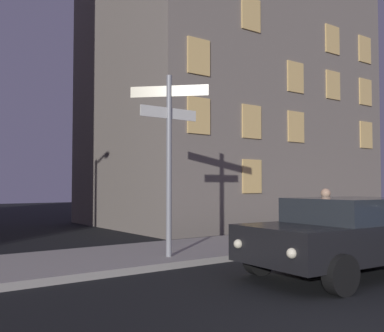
% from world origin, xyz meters
% --- Properties ---
extents(ground_plane, '(80.00, 80.00, 0.00)m').
position_xyz_m(ground_plane, '(0.00, 0.00, 0.00)').
color(ground_plane, black).
extents(sidewalk_kerb, '(40.00, 3.07, 0.14)m').
position_xyz_m(sidewalk_kerb, '(0.00, 6.06, 0.07)').
color(sidewalk_kerb, '#9E9991').
rests_on(sidewalk_kerb, ground_plane).
extents(signpost, '(1.44, 1.26, 3.96)m').
position_xyz_m(signpost, '(0.48, 5.19, 2.52)').
color(signpost, gray).
rests_on(signpost, sidewalk_kerb).
extents(car_side_parked, '(4.39, 2.28, 1.44)m').
position_xyz_m(car_side_parked, '(2.50, 2.09, 0.78)').
color(car_side_parked, black).
rests_on(car_side_parked, ground_plane).
extents(cyclist, '(1.82, 0.37, 1.61)m').
position_xyz_m(cyclist, '(3.45, 3.36, 0.75)').
color(cyclist, black).
rests_on(cyclist, ground_plane).
extents(building_right_block, '(11.84, 8.09, 12.78)m').
position_xyz_m(building_right_block, '(8.59, 12.62, 6.39)').
color(building_right_block, slate).
rests_on(building_right_block, ground_plane).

